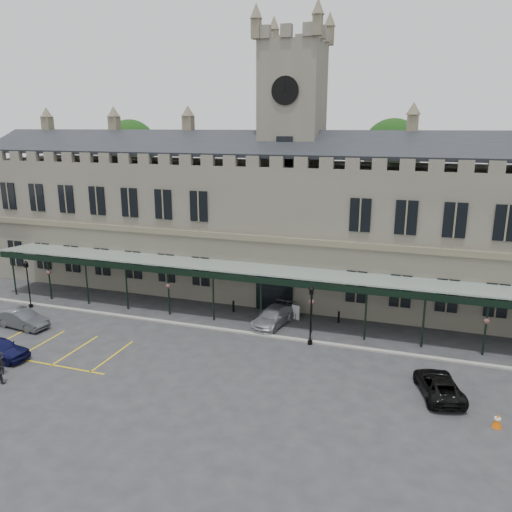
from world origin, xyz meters
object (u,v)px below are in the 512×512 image
(sign_board, at_px, (296,313))
(clock_tower, at_px, (292,151))
(station_building, at_px, (290,225))
(lamp_post_mid, at_px, (311,310))
(traffic_cone, at_px, (497,421))
(lamp_post_left, at_px, (28,280))
(car_left_b, at_px, (22,319))
(car_taxi, at_px, (273,316))
(car_van, at_px, (439,385))

(sign_board, bearing_deg, clock_tower, 128.10)
(station_building, xyz_separation_m, lamp_post_mid, (4.39, -10.75, -3.82))
(station_building, height_order, clock_tower, clock_tower)
(station_building, bearing_deg, sign_board, -70.90)
(traffic_cone, bearing_deg, lamp_post_left, 169.51)
(station_building, distance_m, clock_tower, 6.64)
(lamp_post_left, xyz_separation_m, sign_board, (22.45, 4.55, -1.92))
(traffic_cone, height_order, car_left_b, car_left_b)
(lamp_post_left, distance_m, car_taxi, 21.31)
(clock_tower, xyz_separation_m, car_taxi, (0.82, -8.22, -12.41))
(station_building, xyz_separation_m, car_van, (13.00, -15.24, -5.84))
(traffic_cone, distance_m, car_left_b, 33.48)
(station_building, distance_m, lamp_post_left, 23.36)
(clock_tower, height_order, car_left_b, clock_tower)
(station_building, relative_size, lamp_post_left, 14.18)
(traffic_cone, height_order, car_taxi, car_taxi)
(station_building, xyz_separation_m, car_taxi, (0.82, -8.13, -5.76))
(car_left_b, bearing_deg, lamp_post_left, 41.79)
(lamp_post_mid, height_order, sign_board, lamp_post_mid)
(clock_tower, bearing_deg, car_left_b, -139.54)
(clock_tower, bearing_deg, car_taxi, -84.29)
(traffic_cone, height_order, car_van, car_van)
(station_building, distance_m, car_left_b, 23.65)
(clock_tower, height_order, sign_board, clock_tower)
(car_left_b, height_order, car_taxi, car_left_b)
(sign_board, distance_m, car_left_b, 21.44)
(clock_tower, relative_size, lamp_post_left, 5.86)
(car_left_b, xyz_separation_m, car_van, (30.50, -0.40, -0.09))
(lamp_post_mid, height_order, car_van, lamp_post_mid)
(car_taxi, bearing_deg, sign_board, 60.22)
(lamp_post_mid, xyz_separation_m, car_left_b, (-21.89, -4.09, -1.93))
(car_taxi, bearing_deg, car_van, -19.79)
(station_building, bearing_deg, lamp_post_mid, -67.81)
(car_van, bearing_deg, traffic_cone, 123.56)
(station_building, xyz_separation_m, car_left_b, (-17.50, -14.84, -5.75))
(station_building, xyz_separation_m, traffic_cone, (15.86, -17.69, -6.09))
(station_building, relative_size, clock_tower, 2.42)
(clock_tower, relative_size, sign_board, 20.61)
(traffic_cone, xyz_separation_m, car_van, (-2.86, 2.45, 0.25))
(station_building, xyz_separation_m, clock_tower, (0.00, 0.09, 6.64))
(station_building, height_order, car_van, station_building)
(car_taxi, bearing_deg, car_left_b, -149.40)
(clock_tower, height_order, traffic_cone, clock_tower)
(traffic_cone, bearing_deg, car_left_b, 175.11)
(clock_tower, bearing_deg, station_building, -90.00)
(car_van, bearing_deg, clock_tower, -65.58)
(lamp_post_mid, distance_m, car_taxi, 4.83)
(lamp_post_mid, bearing_deg, clock_tower, 112.03)
(car_left_b, distance_m, car_van, 30.50)
(lamp_post_mid, distance_m, car_left_b, 22.35)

